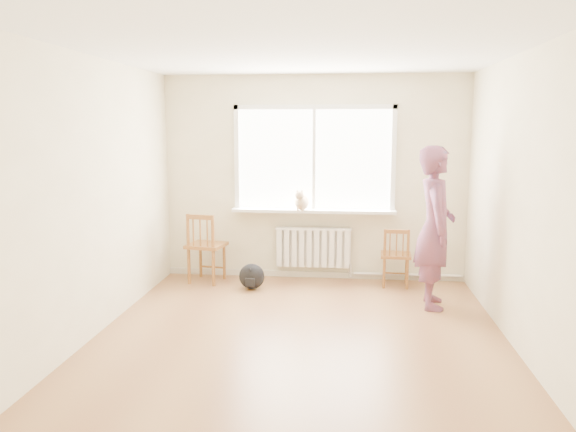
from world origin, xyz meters
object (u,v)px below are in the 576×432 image
(chair_left, at_px, (205,248))
(backpack, at_px, (252,276))
(cat, at_px, (302,201))
(chair_right, at_px, (396,257))
(person, at_px, (435,227))

(chair_left, distance_m, backpack, 0.76)
(cat, bearing_deg, chair_left, -161.36)
(cat, xyz_separation_m, backpack, (-0.59, -0.45, -0.91))
(chair_right, distance_m, backpack, 1.85)
(chair_left, relative_size, chair_right, 1.21)
(chair_right, height_order, cat, cat)
(person, relative_size, cat, 4.26)
(cat, relative_size, backpack, 1.33)
(chair_left, bearing_deg, backpack, 171.58)
(person, bearing_deg, chair_left, 78.16)
(cat, bearing_deg, chair_right, 1.57)
(chair_left, distance_m, chair_right, 2.47)
(chair_right, height_order, person, person)
(person, xyz_separation_m, backpack, (-2.16, 0.45, -0.75))
(backpack, bearing_deg, chair_left, 160.82)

